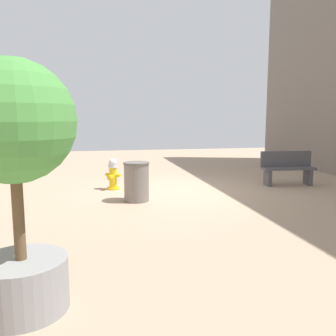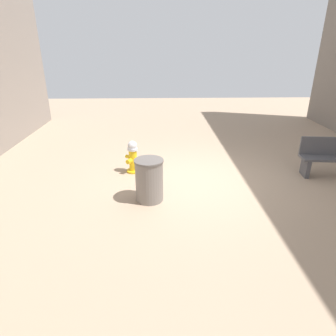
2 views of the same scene
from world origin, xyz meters
name	(u,v)px [view 2 (image 2 of 2)]	position (x,y,z in m)	size (l,w,h in m)	color
ground_plane	(200,180)	(0.00, 0.00, 0.00)	(23.40, 23.40, 0.00)	tan
fire_hydrant	(133,157)	(1.63, -0.57, 0.41)	(0.41, 0.40, 0.82)	gold
bench_near	(331,157)	(-3.24, -0.20, 0.49)	(1.52, 0.58, 0.95)	#4C4C51
trash_bin	(149,180)	(1.17, 0.90, 0.45)	(0.60, 0.60, 0.90)	slate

